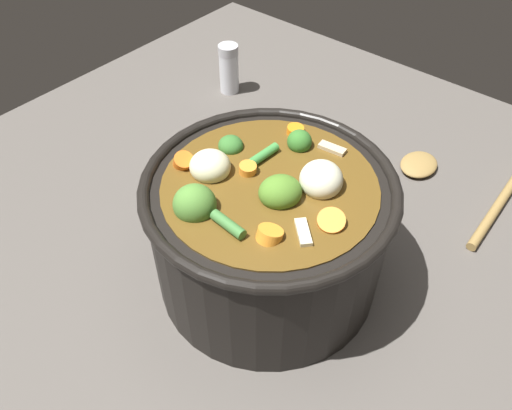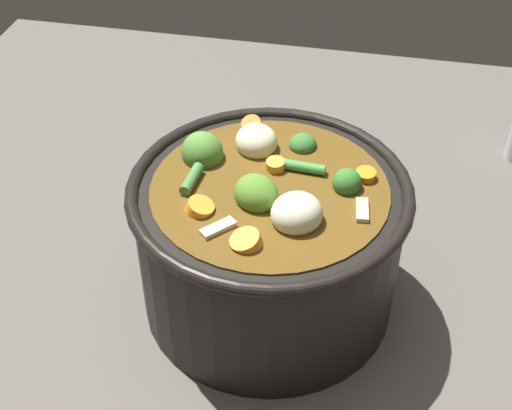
% 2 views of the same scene
% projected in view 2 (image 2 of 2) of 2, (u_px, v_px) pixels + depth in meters
% --- Properties ---
extents(ground_plane, '(1.10, 1.10, 0.00)m').
position_uv_depth(ground_plane, '(268.00, 297.00, 0.76)').
color(ground_plane, '#514C47').
extents(cooking_pot, '(0.27, 0.27, 0.17)m').
position_uv_depth(cooking_pot, '(269.00, 241.00, 0.71)').
color(cooking_pot, black).
rests_on(cooking_pot, ground_plane).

